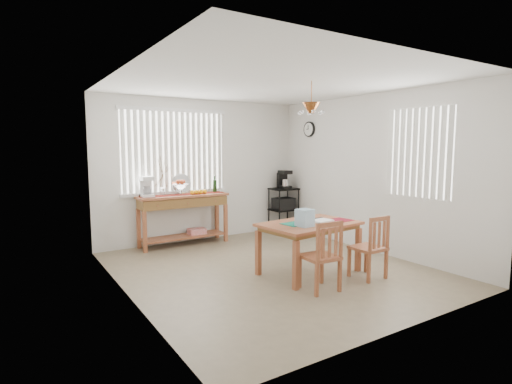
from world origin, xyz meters
TOP-DOWN VIEW (x-y plane):
  - ground at (0.00, 0.00)m, footprint 4.00×4.50m
  - room_shell at (0.00, 0.02)m, footprint 4.20×4.70m
  - sideboard at (-0.49, 2.00)m, footprint 1.60×0.45m
  - sideboard_items at (-0.75, 2.02)m, footprint 1.52×0.38m
  - wire_cart at (1.70, 2.00)m, footprint 0.52×0.42m
  - cart_items at (1.70, 2.01)m, footprint 0.21×0.25m
  - dining_table at (0.35, -0.43)m, footprint 1.40×0.98m
  - table_items at (0.23, -0.55)m, footprint 1.05×0.46m
  - chair_left at (0.02, -1.04)m, footprint 0.42×0.42m
  - chair_right at (0.88, -1.04)m, footprint 0.40×0.40m

SIDE VIEW (x-z plane):
  - ground at x=0.00m, z-range -0.01..0.00m
  - chair_right at x=0.88m, z-range -0.01..0.84m
  - chair_left at x=0.02m, z-range -0.01..0.86m
  - wire_cart at x=1.70m, z-range 0.09..0.98m
  - dining_table at x=0.35m, z-range 0.27..0.98m
  - sideboard at x=-0.49m, z-range 0.23..1.13m
  - table_items at x=0.23m, z-range 0.68..0.90m
  - sideboard_items at x=-0.75m, z-range 0.69..1.38m
  - cart_items at x=1.70m, z-range 0.88..1.24m
  - room_shell at x=0.00m, z-range 0.34..3.04m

